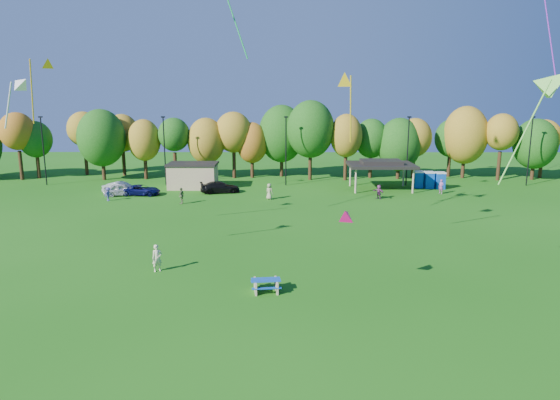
{
  "coord_description": "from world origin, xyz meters",
  "views": [
    {
      "loc": [
        1.61,
        -25.49,
        11.7
      ],
      "look_at": [
        1.42,
        6.0,
        5.1
      ],
      "focal_mm": 32.0,
      "sensor_mm": 36.0,
      "label": 1
    }
  ],
  "objects_px": {
    "porta_potties": "(429,180)",
    "car_b": "(121,188)",
    "kite_flyer": "(157,258)",
    "car_c": "(141,190)",
    "car_a": "(122,190)",
    "car_d": "(220,187)",
    "picnic_table": "(266,284)"
  },
  "relations": [
    {
      "from": "porta_potties",
      "to": "car_b",
      "type": "distance_m",
      "value": 38.61
    },
    {
      "from": "kite_flyer",
      "to": "car_d",
      "type": "bearing_deg",
      "value": 57.44
    },
    {
      "from": "kite_flyer",
      "to": "car_b",
      "type": "bearing_deg",
      "value": 81.27
    },
    {
      "from": "kite_flyer",
      "to": "car_a",
      "type": "height_order",
      "value": "kite_flyer"
    },
    {
      "from": "porta_potties",
      "to": "car_c",
      "type": "xyz_separation_m",
      "value": [
        -35.81,
        -4.81,
        -0.47
      ]
    },
    {
      "from": "picnic_table",
      "to": "kite_flyer",
      "type": "bearing_deg",
      "value": 148.49
    },
    {
      "from": "kite_flyer",
      "to": "car_c",
      "type": "relative_size",
      "value": 0.42
    },
    {
      "from": "picnic_table",
      "to": "car_d",
      "type": "relative_size",
      "value": 0.4
    },
    {
      "from": "car_a",
      "to": "car_d",
      "type": "bearing_deg",
      "value": -93.34
    },
    {
      "from": "car_a",
      "to": "car_c",
      "type": "relative_size",
      "value": 0.94
    },
    {
      "from": "porta_potties",
      "to": "car_b",
      "type": "xyz_separation_m",
      "value": [
        -38.38,
        -4.22,
        -0.36
      ]
    },
    {
      "from": "porta_potties",
      "to": "car_b",
      "type": "bearing_deg",
      "value": -173.73
    },
    {
      "from": "porta_potties",
      "to": "car_c",
      "type": "height_order",
      "value": "porta_potties"
    },
    {
      "from": "car_d",
      "to": "picnic_table",
      "type": "bearing_deg",
      "value": 178.93
    },
    {
      "from": "kite_flyer",
      "to": "car_d",
      "type": "relative_size",
      "value": 0.39
    },
    {
      "from": "picnic_table",
      "to": "car_b",
      "type": "bearing_deg",
      "value": 114.79
    },
    {
      "from": "car_c",
      "to": "porta_potties",
      "type": "bearing_deg",
      "value": -79.54
    },
    {
      "from": "car_c",
      "to": "kite_flyer",
      "type": "bearing_deg",
      "value": -159.43
    },
    {
      "from": "car_c",
      "to": "car_d",
      "type": "distance_m",
      "value": 9.39
    },
    {
      "from": "kite_flyer",
      "to": "porta_potties",
      "type": "bearing_deg",
      "value": 17.86
    },
    {
      "from": "kite_flyer",
      "to": "car_b",
      "type": "xyz_separation_m",
      "value": [
        -11.04,
        27.03,
        -0.2
      ]
    },
    {
      "from": "car_a",
      "to": "car_c",
      "type": "height_order",
      "value": "car_a"
    },
    {
      "from": "car_c",
      "to": "car_d",
      "type": "relative_size",
      "value": 0.94
    },
    {
      "from": "porta_potties",
      "to": "kite_flyer",
      "type": "height_order",
      "value": "porta_potties"
    },
    {
      "from": "car_c",
      "to": "picnic_table",
      "type": "bearing_deg",
      "value": -149.14
    },
    {
      "from": "car_c",
      "to": "car_d",
      "type": "xyz_separation_m",
      "value": [
        9.25,
        1.56,
        0.07
      ]
    },
    {
      "from": "porta_potties",
      "to": "car_b",
      "type": "height_order",
      "value": "porta_potties"
    },
    {
      "from": "car_b",
      "to": "car_d",
      "type": "relative_size",
      "value": 0.93
    },
    {
      "from": "kite_flyer",
      "to": "picnic_table",
      "type": "bearing_deg",
      "value": -56.0
    },
    {
      "from": "picnic_table",
      "to": "kite_flyer",
      "type": "distance_m",
      "value": 8.27
    },
    {
      "from": "picnic_table",
      "to": "kite_flyer",
      "type": "height_order",
      "value": "kite_flyer"
    },
    {
      "from": "car_a",
      "to": "porta_potties",
      "type": "bearing_deg",
      "value": -94.75
    }
  ]
}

